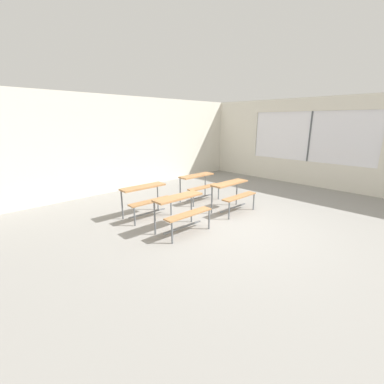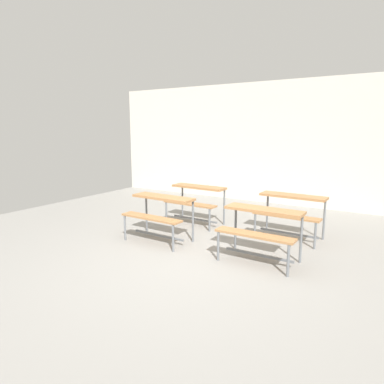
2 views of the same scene
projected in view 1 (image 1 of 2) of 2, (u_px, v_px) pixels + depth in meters
name	position (u px, v px, depth m)	size (l,w,h in m)	color
ground	(231.00, 227.00, 5.66)	(10.00, 9.00, 0.05)	gray
wall_back	(121.00, 144.00, 8.34)	(10.00, 0.12, 3.00)	silver
wall_right	(328.00, 145.00, 8.55)	(0.12, 9.00, 3.00)	silver
desk_bench_r0c0	(182.00, 206.00, 5.25)	(1.12, 0.62, 0.74)	#A87547
desk_bench_r0c1	(233.00, 190.00, 6.44)	(1.11, 0.62, 0.74)	#A87547
desk_bench_r1c0	(146.00, 194.00, 6.07)	(1.12, 0.63, 0.74)	#A87547
desk_bench_r1c1	(199.00, 182.00, 7.34)	(1.12, 0.63, 0.74)	#A87547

